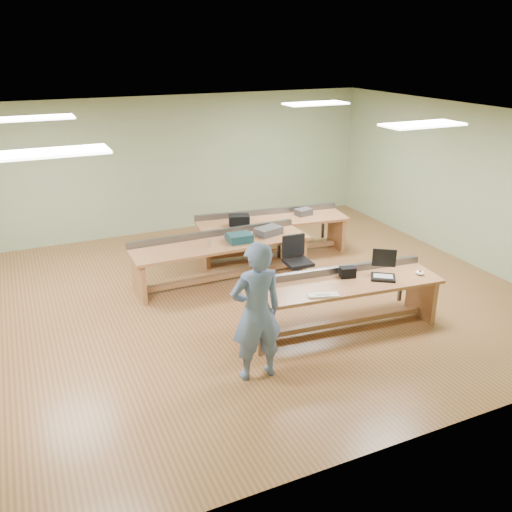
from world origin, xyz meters
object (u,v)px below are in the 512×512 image
object	(u,v)px
workbench_back	(272,228)
person	(256,312)
camera_bag	(348,272)
workbench_front	(341,294)
parts_bin_teal	(240,238)
workbench_mid	(221,252)
laptop_base	(383,277)
mug	(228,237)
parts_bin_grey	(268,231)
drinks_can	(209,244)
task_chair	(297,269)

from	to	relation	value
workbench_back	person	distance (m)	4.38
person	workbench_back	bearing A→B (deg)	-116.51
person	camera_bag	size ratio (longest dim) A/B	7.99
workbench_front	parts_bin_teal	bearing A→B (deg)	113.16
workbench_back	workbench_mid	bearing A→B (deg)	-143.12
person	camera_bag	bearing A→B (deg)	-155.14
workbench_mid	workbench_back	world-z (taller)	same
camera_bag	laptop_base	bearing A→B (deg)	-15.70
person	camera_bag	world-z (taller)	person
parts_bin_teal	mug	xyz separation A→B (m)	(-0.15, 0.20, -0.02)
person	parts_bin_grey	distance (m)	3.44
laptop_base	drinks_can	xyz separation A→B (m)	(-1.93, 2.34, 0.04)
parts_bin_teal	parts_bin_grey	bearing A→B (deg)	13.49
task_chair	parts_bin_grey	xyz separation A→B (m)	(-0.17, 0.82, 0.48)
workbench_mid	drinks_can	world-z (taller)	drinks_can
camera_bag	parts_bin_teal	xyz separation A→B (m)	(-0.89, 2.09, -0.01)
task_chair	laptop_base	bearing A→B (deg)	-69.61
laptop_base	parts_bin_teal	xyz separation A→B (m)	(-1.34, 2.37, 0.05)
parts_bin_grey	drinks_can	bearing A→B (deg)	-171.88
person	drinks_can	bearing A→B (deg)	-95.80
drinks_can	workbench_mid	bearing A→B (deg)	29.45
laptop_base	parts_bin_grey	world-z (taller)	parts_bin_grey
task_chair	parts_bin_teal	xyz separation A→B (m)	(-0.80, 0.66, 0.48)
parts_bin_grey	workbench_front	bearing A→B (deg)	-88.37
camera_bag	mug	world-z (taller)	camera_bag
task_chair	mug	bearing A→B (deg)	140.55
person	task_chair	bearing A→B (deg)	-126.78
person	laptop_base	world-z (taller)	person
workbench_front	parts_bin_grey	world-z (taller)	parts_bin_grey
workbench_back	camera_bag	distance (m)	3.06
workbench_front	mug	distance (m)	2.58
laptop_base	camera_bag	world-z (taller)	camera_bag
mug	camera_bag	bearing A→B (deg)	-65.72
camera_bag	parts_bin_grey	size ratio (longest dim) A/B	0.48
workbench_front	task_chair	distance (m)	1.58
workbench_back	drinks_can	world-z (taller)	drinks_can
workbench_front	workbench_mid	distance (m)	2.57
task_chair	mug	world-z (taller)	task_chair
laptop_base	camera_bag	size ratio (longest dim) A/B	1.52
workbench_mid	workbench_back	bearing A→B (deg)	29.61
person	parts_bin_grey	bearing A→B (deg)	-116.01
workbench_back	laptop_base	world-z (taller)	workbench_back
drinks_can	camera_bag	bearing A→B (deg)	-54.60
workbench_mid	person	bearing A→B (deg)	-102.77
laptop_base	person	bearing A→B (deg)	-132.89
laptop_base	drinks_can	size ratio (longest dim) A/B	2.97
laptop_base	task_chair	distance (m)	1.84
camera_bag	task_chair	size ratio (longest dim) A/B	0.25
workbench_back	mug	xyz separation A→B (m)	(-1.25, -0.75, 0.24)
person	parts_bin_grey	xyz separation A→B (m)	(1.62, 3.03, -0.12)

